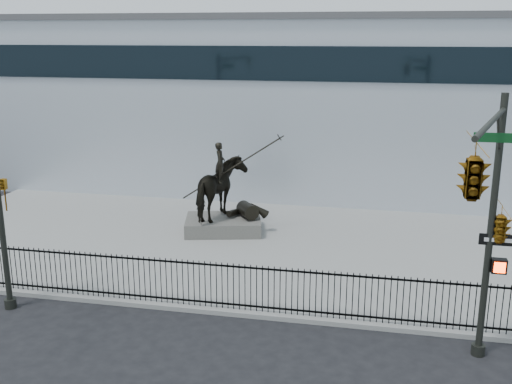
# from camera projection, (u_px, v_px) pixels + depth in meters

# --- Properties ---
(ground) EXTENTS (120.00, 120.00, 0.00)m
(ground) POSITION_uv_depth(u_px,v_px,m) (224.00, 333.00, 17.29)
(ground) COLOR black
(ground) RESTS_ON ground
(plaza) EXTENTS (30.00, 12.00, 0.15)m
(plaza) POSITION_uv_depth(u_px,v_px,m) (268.00, 248.00, 23.90)
(plaza) COLOR gray
(plaza) RESTS_ON ground
(building) EXTENTS (44.00, 14.00, 9.00)m
(building) POSITION_uv_depth(u_px,v_px,m) (310.00, 101.00, 35.06)
(building) COLOR silver
(building) RESTS_ON ground
(picket_fence) EXTENTS (22.10, 0.10, 1.50)m
(picket_fence) POSITION_uv_depth(u_px,v_px,m) (234.00, 286.00, 18.24)
(picket_fence) COLOR black
(picket_fence) RESTS_ON plaza
(statue_plinth) EXTENTS (3.59, 2.86, 0.59)m
(statue_plinth) POSITION_uv_depth(u_px,v_px,m) (223.00, 225.00, 25.57)
(statue_plinth) COLOR #4E4C48
(statue_plinth) RESTS_ON plaza
(equestrian_statue) EXTENTS (3.97, 2.94, 3.44)m
(equestrian_statue) POSITION_uv_depth(u_px,v_px,m) (224.00, 190.00, 25.17)
(equestrian_statue) COLOR black
(equestrian_statue) RESTS_ON statue_plinth
(traffic_signal_right) EXTENTS (2.17, 6.86, 7.00)m
(traffic_signal_right) POSITION_uv_depth(u_px,v_px,m) (488.00, 202.00, 12.88)
(traffic_signal_right) COLOR black
(traffic_signal_right) RESTS_ON ground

